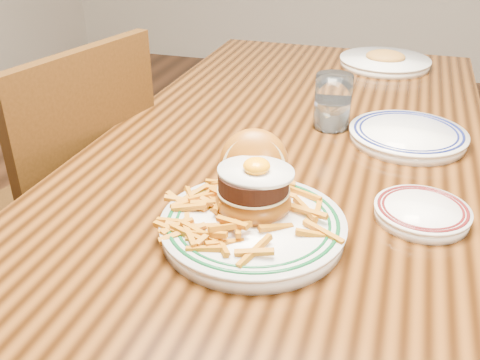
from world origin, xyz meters
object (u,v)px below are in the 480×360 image
(side_plate, at_px, (422,212))
(table, at_px, (294,168))
(chair_left, at_px, (67,209))
(main_plate, at_px, (253,209))

(side_plate, bearing_deg, table, 109.32)
(chair_left, relative_size, side_plate, 5.85)
(chair_left, xyz_separation_m, main_plate, (0.59, -0.29, 0.28))
(chair_left, distance_m, side_plate, 0.91)
(main_plate, distance_m, side_plate, 0.29)
(table, bearing_deg, chair_left, -168.53)
(main_plate, bearing_deg, side_plate, 8.11)
(table, bearing_deg, main_plate, -87.81)
(side_plate, bearing_deg, main_plate, 178.80)
(main_plate, bearing_deg, table, 76.56)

